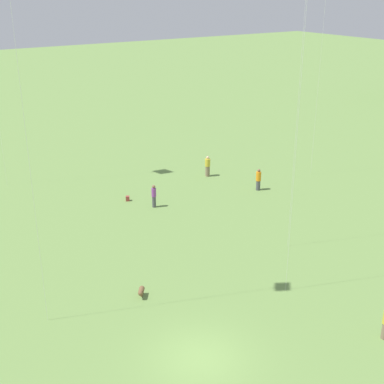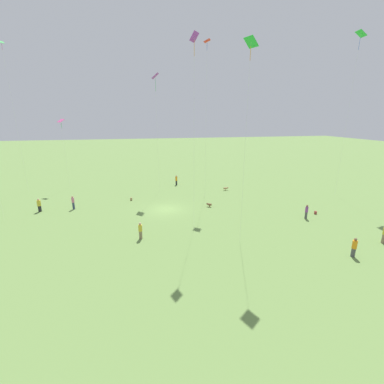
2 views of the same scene
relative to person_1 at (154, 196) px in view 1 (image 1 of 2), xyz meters
name	(u,v)px [view 1 (image 1 of 2)]	position (x,y,z in m)	size (l,w,h in m)	color
ground_plane	(200,359)	(15.65, -6.56, -0.86)	(240.00, 240.00, 0.00)	#6B8E47
person_1	(154,196)	(0.00, 0.00, 0.00)	(0.34, 0.34, 1.69)	#4C4C51
person_3	(258,180)	(1.47, 8.46, 0.00)	(0.48, 0.48, 1.72)	#4C4C51
person_4	(208,166)	(-3.32, 6.99, 0.00)	(0.60, 0.60, 1.74)	#847056
dog_0	(141,291)	(9.98, -6.39, -0.52)	(0.67, 0.57, 0.50)	brown
picnic_bag_1	(128,198)	(-2.10, -1.07, -0.68)	(0.36, 0.36, 0.37)	#933833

